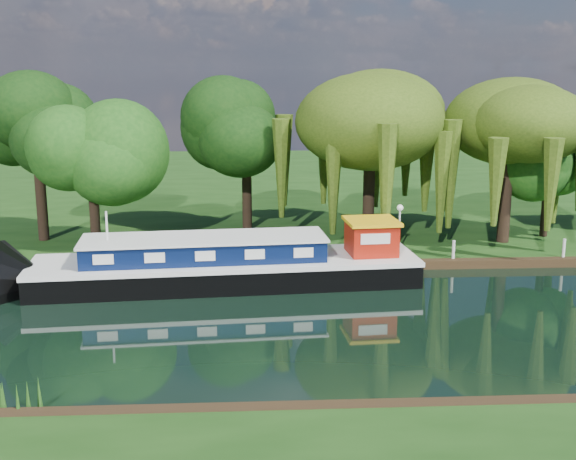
{
  "coord_description": "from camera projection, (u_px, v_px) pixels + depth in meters",
  "views": [
    {
      "loc": [
        -7.8,
        -28.19,
        10.38
      ],
      "look_at": [
        -5.98,
        5.38,
        2.8
      ],
      "focal_mm": 45.0,
      "sensor_mm": 36.0,
      "label": 1
    }
  ],
  "objects": [
    {
      "name": "willow_right",
      "position": [
        510.0,
        135.0,
        40.79
      ],
      "size": [
        6.99,
        6.99,
        8.52
      ],
      "color": "black",
      "rests_on": "far_bank"
    },
    {
      "name": "tree_far_back",
      "position": [
        36.0,
        135.0,
        41.29
      ],
      "size": [
        5.24,
        5.24,
        8.81
      ],
      "color": "black",
      "rests_on": "far_bank"
    },
    {
      "name": "willow_left",
      "position": [
        371.0,
        122.0,
        42.33
      ],
      "size": [
        7.81,
        7.81,
        9.36
      ],
      "color": "black",
      "rests_on": "far_bank"
    },
    {
      "name": "tree_far_mid",
      "position": [
        246.0,
        134.0,
        44.15
      ],
      "size": [
        5.28,
        5.28,
        8.64
      ],
      "color": "black",
      "rests_on": "far_bank"
    },
    {
      "name": "dutch_barge",
      "position": [
        229.0,
        265.0,
        35.22
      ],
      "size": [
        19.02,
        5.75,
        3.95
      ],
      "rotation": [
        0.0,
        0.0,
        0.08
      ],
      "color": "black",
      "rests_on": "ground"
    },
    {
      "name": "tree_far_right",
      "position": [
        549.0,
        160.0,
        42.57
      ],
      "size": [
        4.08,
        4.08,
        6.68
      ],
      "color": "black",
      "rests_on": "far_bank"
    },
    {
      "name": "ground",
      "position": [
        437.0,
        322.0,
        30.16
      ],
      "size": [
        120.0,
        120.0,
        0.0
      ],
      "primitive_type": "plane",
      "color": "black"
    },
    {
      "name": "tree_far_left",
      "position": [
        91.0,
        152.0,
        38.85
      ],
      "size": [
        4.96,
        4.96,
        7.99
      ],
      "color": "black",
      "rests_on": "far_bank"
    },
    {
      "name": "far_bank",
      "position": [
        338.0,
        186.0,
        63.23
      ],
      "size": [
        120.0,
        52.0,
        0.45
      ],
      "primitive_type": "cube",
      "color": "#15370F",
      "rests_on": "ground"
    },
    {
      "name": "mooring_posts",
      "position": [
        388.0,
        250.0,
        38.11
      ],
      "size": [
        19.16,
        0.16,
        1.0
      ],
      "color": "silver",
      "rests_on": "far_bank"
    },
    {
      "name": "lamppost",
      "position": [
        400.0,
        215.0,
        39.88
      ],
      "size": [
        0.36,
        0.36,
        2.56
      ],
      "color": "silver",
      "rests_on": "far_bank"
    }
  ]
}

